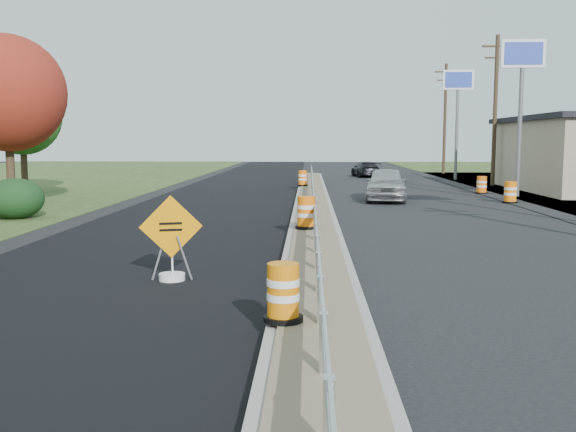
{
  "coord_description": "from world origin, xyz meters",
  "views": [
    {
      "loc": [
        -0.17,
        -17.15,
        2.89
      ],
      "look_at": [
        -0.67,
        -2.04,
        1.1
      ],
      "focal_mm": 40.0,
      "sensor_mm": 36.0,
      "label": 1
    }
  ],
  "objects_px": {
    "barrel_shoulder_mid": "(482,185)",
    "car_dark_far": "(366,169)",
    "caution_sign": "(172,259)",
    "barrel_median_far": "(303,179)",
    "barrel_median_mid": "(306,213)",
    "car_silver": "(386,184)",
    "barrel_shoulder_near": "(510,193)",
    "barrel_median_near": "(283,294)"
  },
  "relations": [
    {
      "from": "caution_sign",
      "to": "car_silver",
      "type": "xyz_separation_m",
      "value": [
        6.54,
        18.03,
        0.35
      ]
    },
    {
      "from": "barrel_median_mid",
      "to": "barrel_median_far",
      "type": "relative_size",
      "value": 1.09
    },
    {
      "from": "barrel_median_mid",
      "to": "barrel_shoulder_near",
      "type": "bearing_deg",
      "value": 48.44
    },
    {
      "from": "barrel_median_mid",
      "to": "car_dark_far",
      "type": "xyz_separation_m",
      "value": [
        4.58,
        32.03,
        -0.09
      ]
    },
    {
      "from": "barrel_median_near",
      "to": "barrel_shoulder_near",
      "type": "distance_m",
      "value": 22.71
    },
    {
      "from": "caution_sign",
      "to": "barrel_shoulder_mid",
      "type": "relative_size",
      "value": 1.87
    },
    {
      "from": "caution_sign",
      "to": "barrel_median_mid",
      "type": "relative_size",
      "value": 1.82
    },
    {
      "from": "barrel_median_far",
      "to": "car_silver",
      "type": "xyz_separation_m",
      "value": [
        4.09,
        -6.6,
        0.14
      ]
    },
    {
      "from": "barrel_median_near",
      "to": "barrel_median_far",
      "type": "bearing_deg",
      "value": 90.0
    },
    {
      "from": "caution_sign",
      "to": "barrel_shoulder_near",
      "type": "distance_m",
      "value": 20.76
    },
    {
      "from": "barrel_shoulder_near",
      "to": "car_dark_far",
      "type": "bearing_deg",
      "value": 102.58
    },
    {
      "from": "barrel_median_far",
      "to": "barrel_shoulder_mid",
      "type": "relative_size",
      "value": 0.95
    },
    {
      "from": "caution_sign",
      "to": "barrel_median_far",
      "type": "bearing_deg",
      "value": 69.86
    },
    {
      "from": "barrel_shoulder_mid",
      "to": "car_silver",
      "type": "xyz_separation_m",
      "value": [
        -5.66,
        -4.11,
        0.35
      ]
    },
    {
      "from": "barrel_median_mid",
      "to": "car_silver",
      "type": "relative_size",
      "value": 0.21
    },
    {
      "from": "barrel_median_mid",
      "to": "car_silver",
      "type": "bearing_deg",
      "value": 72.07
    },
    {
      "from": "barrel_median_mid",
      "to": "barrel_median_far",
      "type": "xyz_separation_m",
      "value": [
        -0.29,
        18.33,
        -0.04
      ]
    },
    {
      "from": "caution_sign",
      "to": "barrel_shoulder_mid",
      "type": "height_order",
      "value": "caution_sign"
    },
    {
      "from": "caution_sign",
      "to": "car_dark_far",
      "type": "height_order",
      "value": "caution_sign"
    },
    {
      "from": "car_silver",
      "to": "barrel_median_mid",
      "type": "bearing_deg",
      "value": -100.97
    },
    {
      "from": "barrel_median_far",
      "to": "barrel_shoulder_mid",
      "type": "height_order",
      "value": "barrel_median_far"
    },
    {
      "from": "caution_sign",
      "to": "car_dark_far",
      "type": "distance_m",
      "value": 39.02
    },
    {
      "from": "barrel_median_mid",
      "to": "car_silver",
      "type": "height_order",
      "value": "car_silver"
    },
    {
      "from": "caution_sign",
      "to": "car_silver",
      "type": "bearing_deg",
      "value": 55.6
    },
    {
      "from": "car_silver",
      "to": "car_dark_far",
      "type": "relative_size",
      "value": 1.12
    },
    {
      "from": "barrel_median_far",
      "to": "caution_sign",
      "type": "bearing_deg",
      "value": -95.68
    },
    {
      "from": "barrel_shoulder_near",
      "to": "barrel_shoulder_mid",
      "type": "xyz_separation_m",
      "value": [
        0.09,
        5.28,
        -0.03
      ]
    },
    {
      "from": "barrel_median_near",
      "to": "car_dark_far",
      "type": "xyz_separation_m",
      "value": [
        4.87,
        42.01,
        -0.04
      ]
    },
    {
      "from": "barrel_median_far",
      "to": "barrel_shoulder_mid",
      "type": "distance_m",
      "value": 10.06
    },
    {
      "from": "barrel_shoulder_mid",
      "to": "car_dark_far",
      "type": "height_order",
      "value": "car_dark_far"
    },
    {
      "from": "car_silver",
      "to": "car_dark_far",
      "type": "xyz_separation_m",
      "value": [
        0.78,
        20.3,
        -0.19
      ]
    },
    {
      "from": "barrel_shoulder_near",
      "to": "car_silver",
      "type": "distance_m",
      "value": 5.7
    },
    {
      "from": "barrel_shoulder_near",
      "to": "car_dark_far",
      "type": "relative_size",
      "value": 0.24
    },
    {
      "from": "barrel_shoulder_near",
      "to": "barrel_shoulder_mid",
      "type": "relative_size",
      "value": 1.06
    },
    {
      "from": "barrel_median_near",
      "to": "barrel_median_far",
      "type": "height_order",
      "value": "barrel_median_far"
    },
    {
      "from": "caution_sign",
      "to": "barrel_shoulder_mid",
      "type": "bearing_deg",
      "value": 46.68
    },
    {
      "from": "barrel_median_far",
      "to": "barrel_shoulder_near",
      "type": "relative_size",
      "value": 0.9
    },
    {
      "from": "barrel_median_far",
      "to": "barrel_shoulder_near",
      "type": "xyz_separation_m",
      "value": [
        9.66,
        -7.77,
        -0.18
      ]
    },
    {
      "from": "barrel_median_near",
      "to": "car_silver",
      "type": "height_order",
      "value": "car_silver"
    },
    {
      "from": "barrel_median_near",
      "to": "barrel_shoulder_near",
      "type": "relative_size",
      "value": 0.86
    },
    {
      "from": "barrel_shoulder_mid",
      "to": "car_silver",
      "type": "height_order",
      "value": "car_silver"
    },
    {
      "from": "barrel_median_far",
      "to": "car_dark_far",
      "type": "bearing_deg",
      "value": 70.43
    }
  ]
}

